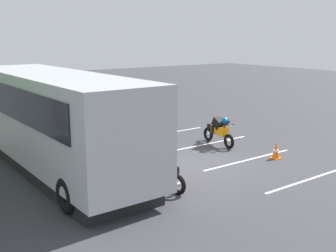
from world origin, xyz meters
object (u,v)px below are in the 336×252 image
object	(u,v)px
spectator_left	(124,132)
parked_motorcycle_silver	(161,172)
stunt_motorcycle	(219,130)
traffic_cone	(276,150)
spectator_far_left	(136,139)
spectator_centre	(110,126)
tour_bus	(56,123)

from	to	relation	value
spectator_left	parked_motorcycle_silver	xyz separation A→B (m)	(-3.16, 0.57, -0.56)
spectator_left	stunt_motorcycle	xyz separation A→B (m)	(-0.43, -4.19, -0.43)
spectator_left	stunt_motorcycle	size ratio (longest dim) A/B	0.85
stunt_motorcycle	traffic_cone	bearing A→B (deg)	-171.87
parked_motorcycle_silver	stunt_motorcycle	distance (m)	5.49
spectator_far_left	parked_motorcycle_silver	xyz separation A→B (m)	(-2.00, 0.36, -0.55)
spectator_left	spectator_centre	world-z (taller)	spectator_left
spectator_far_left	stunt_motorcycle	size ratio (longest dim) A/B	0.84
tour_bus	stunt_motorcycle	world-z (taller)	tour_bus
spectator_centre	spectator_left	bearing A→B (deg)	178.39
traffic_cone	spectator_left	bearing A→B (deg)	55.74
spectator_far_left	spectator_centre	distance (m)	2.33
parked_motorcycle_silver	traffic_cone	bearing A→B (deg)	-89.53
spectator_left	parked_motorcycle_silver	world-z (taller)	spectator_left
spectator_centre	stunt_motorcycle	world-z (taller)	spectator_centre
spectator_left	traffic_cone	xyz separation A→B (m)	(-3.12, -4.58, -0.74)
traffic_cone	spectator_centre	bearing A→B (deg)	46.72
spectator_far_left	spectator_centre	xyz separation A→B (m)	(2.32, -0.24, 0.01)
tour_bus	spectator_far_left	size ratio (longest dim) A/B	5.59
spectator_far_left	traffic_cone	world-z (taller)	spectator_far_left
spectator_left	traffic_cone	size ratio (longest dim) A/B	2.77
spectator_centre	parked_motorcycle_silver	size ratio (longest dim) A/B	0.85
parked_motorcycle_silver	stunt_motorcycle	xyz separation A→B (m)	(2.73, -4.76, 0.13)
spectator_centre	traffic_cone	bearing A→B (deg)	-133.28
tour_bus	stunt_motorcycle	size ratio (longest dim) A/B	4.71
tour_bus	spectator_far_left	world-z (taller)	tour_bus
spectator_centre	traffic_cone	distance (m)	6.29
spectator_centre	stunt_motorcycle	distance (m)	4.48
spectator_far_left	traffic_cone	xyz separation A→B (m)	(-1.96, -4.79, -0.72)
spectator_centre	tour_bus	bearing A→B (deg)	112.58
tour_bus	spectator_left	size ratio (longest dim) A/B	5.55
traffic_cone	spectator_far_left	bearing A→B (deg)	67.75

